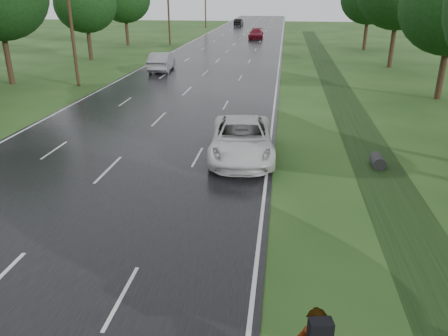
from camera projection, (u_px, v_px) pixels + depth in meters
name	position (u px, v px, depth m)	size (l,w,h in m)	color
road	(224.00, 55.00, 52.66)	(14.00, 180.00, 0.04)	black
edge_stripe_east	(280.00, 55.00, 51.81)	(0.12, 180.00, 0.01)	silver
edge_stripe_west	(169.00, 53.00, 53.48)	(0.12, 180.00, 0.01)	silver
center_line	(224.00, 54.00, 52.65)	(0.12, 180.00, 0.01)	silver
drainage_ditch	(350.00, 114.00, 27.08)	(2.20, 120.00, 0.56)	black
utility_pole_mid	(70.00, 18.00, 33.48)	(1.60, 0.26, 10.00)	#362816
utility_pole_far	(168.00, 6.00, 61.03)	(1.60, 0.26, 10.00)	#362816
utility_pole_distant	(205.00, 1.00, 88.58)	(1.60, 0.26, 10.00)	#362816
tree_west_d	(85.00, 4.00, 46.72)	(6.60, 6.60, 8.80)	#362816
white_pickup	(242.00, 139.00, 19.83)	(2.82, 6.11, 1.70)	silver
silver_sedan	(162.00, 62.00, 41.46)	(1.84, 5.29, 1.74)	gray
far_car_red	(256.00, 34.00, 69.77)	(2.13, 5.23, 1.52)	maroon
far_car_dark	(239.00, 22.00, 95.34)	(1.58, 4.52, 1.49)	black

